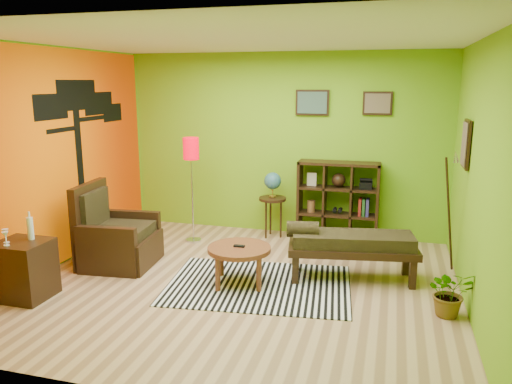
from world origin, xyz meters
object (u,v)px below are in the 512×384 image
(globe_table, at_px, (273,188))
(potted_plant, at_px, (450,297))
(cube_shelf, at_px, (339,202))
(armchair, at_px, (115,240))
(coffee_table, at_px, (239,252))
(bench, at_px, (349,243))
(floor_lamp, at_px, (191,158))
(side_cabinet, at_px, (24,269))

(globe_table, relative_size, potted_plant, 1.99)
(cube_shelf, bearing_deg, potted_plant, -58.06)
(globe_table, bearing_deg, armchair, -134.92)
(globe_table, height_order, potted_plant, globe_table)
(coffee_table, xyz_separation_m, globe_table, (-0.06, 1.91, 0.37))
(bench, bearing_deg, armchair, -174.39)
(floor_lamp, bearing_deg, cube_shelf, 16.93)
(cube_shelf, relative_size, bench, 0.75)
(armchair, distance_m, floor_lamp, 1.62)
(cube_shelf, height_order, potted_plant, cube_shelf)
(armchair, height_order, side_cabinet, armchair)
(side_cabinet, xyz_separation_m, floor_lamp, (1.02, 2.37, 0.94))
(armchair, bearing_deg, cube_shelf, 33.79)
(potted_plant, bearing_deg, armchair, 174.20)
(armchair, bearing_deg, bench, 5.61)
(globe_table, height_order, cube_shelf, cube_shelf)
(side_cabinet, height_order, potted_plant, side_cabinet)
(coffee_table, xyz_separation_m, bench, (1.23, 0.49, 0.06))
(globe_table, distance_m, bench, 1.94)
(cube_shelf, xyz_separation_m, bench, (0.30, -1.51, -0.15))
(armchair, bearing_deg, coffee_table, -6.31)
(armchair, distance_m, bench, 3.01)
(coffee_table, bearing_deg, potted_plant, -5.41)
(cube_shelf, bearing_deg, coffee_table, -115.04)
(coffee_table, xyz_separation_m, cube_shelf, (0.94, 2.00, 0.20))
(floor_lamp, distance_m, potted_plant, 3.97)
(coffee_table, height_order, side_cabinet, side_cabinet)
(floor_lamp, bearing_deg, coffee_table, -49.81)
(potted_plant, bearing_deg, side_cabinet, -170.13)
(cube_shelf, height_order, bench, cube_shelf)
(bench, bearing_deg, coffee_table, -158.31)
(globe_table, distance_m, potted_plant, 3.24)
(coffee_table, bearing_deg, floor_lamp, 130.19)
(armchair, relative_size, globe_table, 1.06)
(coffee_table, bearing_deg, globe_table, 91.81)
(bench, bearing_deg, side_cabinet, -156.36)
(coffee_table, relative_size, potted_plant, 1.47)
(floor_lamp, height_order, bench, floor_lamp)
(coffee_table, distance_m, potted_plant, 2.34)
(coffee_table, bearing_deg, bench, 21.69)
(floor_lamp, relative_size, potted_plant, 3.09)
(armchair, relative_size, potted_plant, 2.12)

